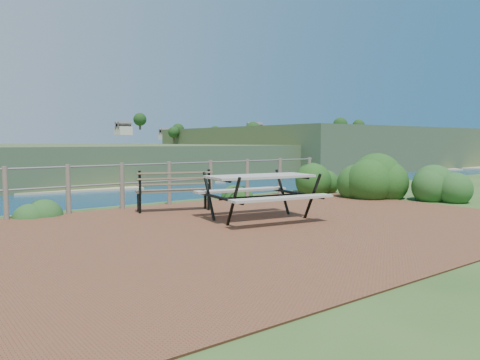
{
  "coord_description": "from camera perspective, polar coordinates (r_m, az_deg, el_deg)",
  "views": [
    {
      "loc": [
        -5.23,
        -6.21,
        1.48
      ],
      "look_at": [
        0.13,
        0.82,
        0.75
      ],
      "focal_mm": 35.0,
      "sensor_mm": 36.0,
      "label": 1
    }
  ],
  "objects": [
    {
      "name": "shrub_right_back",
      "position": [
        12.56,
        23.46,
        -2.44
      ],
      "size": [
        1.13,
        1.13,
        1.61
      ],
      "primitive_type": "ellipsoid",
      "color": "#1F5423",
      "rests_on": "ground"
    },
    {
      "name": "distant_bay",
      "position": [
        274.6,
        3.15,
        4.11
      ],
      "size": [
        290.0,
        232.36,
        24.0
      ],
      "color": "#3D542A",
      "rests_on": "ground"
    },
    {
      "name": "safety_railing",
      "position": [
        10.93,
        -8.64,
        -0.09
      ],
      "size": [
        9.4,
        0.1,
        1.0
      ],
      "color": "#6B5B4C",
      "rests_on": "ground"
    },
    {
      "name": "shrub_lip_west",
      "position": [
        10.19,
        -23.52,
        -4.02
      ],
      "size": [
        0.77,
        0.77,
        0.51
      ],
      "primitive_type": "ellipsoid",
      "color": "#1F5423",
      "rests_on": "ground"
    },
    {
      "name": "ground",
      "position": [
        8.25,
        2.73,
        -5.62
      ],
      "size": [
        10.0,
        7.0,
        0.12
      ],
      "primitive_type": "cube",
      "color": "brown",
      "rests_on": "ground"
    },
    {
      "name": "shrub_right_front",
      "position": [
        12.97,
        15.59,
        -2.0
      ],
      "size": [
        1.45,
        1.45,
        2.05
      ],
      "primitive_type": "ellipsoid",
      "color": "#184114",
      "rests_on": "ground"
    },
    {
      "name": "shrub_right_edge",
      "position": [
        13.63,
        8.83,
        -1.56
      ],
      "size": [
        1.04,
        1.04,
        1.49
      ],
      "primitive_type": "ellipsoid",
      "color": "#184114",
      "rests_on": "ground"
    },
    {
      "name": "picnic_table",
      "position": [
        8.76,
        2.48,
        -1.5
      ],
      "size": [
        2.08,
        1.7,
        0.83
      ],
      "rotation": [
        0.0,
        0.0,
        -0.17
      ],
      "color": "#A5A194",
      "rests_on": "ground"
    },
    {
      "name": "park_bench",
      "position": [
        9.93,
        -8.11,
        -0.53
      ],
      "size": [
        1.6,
        0.88,
        0.88
      ],
      "rotation": [
        0.0,
        0.0,
        -0.34
      ],
      "color": "brown",
      "rests_on": "ground"
    },
    {
      "name": "shrub_lip_east",
      "position": [
        12.51,
        -0.89,
        -2.07
      ],
      "size": [
        0.72,
        0.72,
        0.44
      ],
      "primitive_type": "ellipsoid",
      "color": "#184114",
      "rests_on": "ground"
    }
  ]
}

